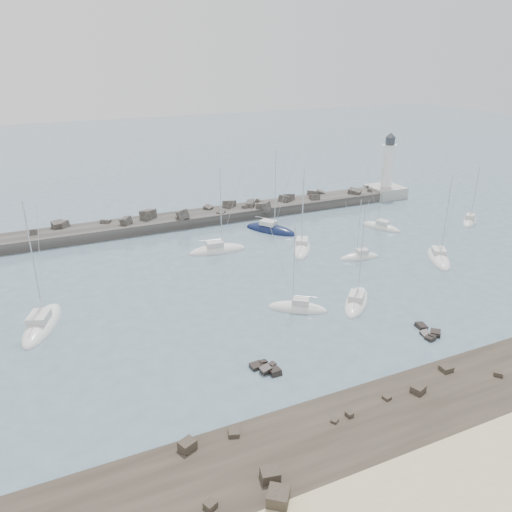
% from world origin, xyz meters
% --- Properties ---
extents(ground, '(400.00, 400.00, 0.00)m').
position_xyz_m(ground, '(0.00, 0.00, 0.00)').
color(ground, slate).
rests_on(ground, ground).
extents(rock_shelf, '(140.00, 12.00, 1.97)m').
position_xyz_m(rock_shelf, '(0.25, -22.00, 0.03)').
color(rock_shelf, black).
rests_on(rock_shelf, ground).
extents(rock_cluster_near, '(2.58, 3.03, 1.62)m').
position_xyz_m(rock_cluster_near, '(-4.99, -9.80, 0.03)').
color(rock_cluster_near, black).
rests_on(rock_cluster_near, ground).
extents(rock_cluster_far, '(2.52, 3.86, 1.19)m').
position_xyz_m(rock_cluster_far, '(14.85, -11.08, 0.09)').
color(rock_cluster_far, black).
rests_on(rock_cluster_far, ground).
extents(breakwater, '(115.00, 7.68, 5.14)m').
position_xyz_m(breakwater, '(-7.38, 38.01, 0.30)').
color(breakwater, '#322F2C').
rests_on(breakwater, ground).
extents(lighthouse, '(7.00, 7.00, 14.60)m').
position_xyz_m(lighthouse, '(47.00, 38.00, 3.09)').
color(lighthouse, '#A0A09B').
rests_on(lighthouse, ground).
extents(sailboat_3, '(6.65, 10.77, 16.28)m').
position_xyz_m(sailboat_3, '(-25.23, 8.98, 0.15)').
color(sailboat_3, white).
rests_on(sailboat_3, ground).
extents(sailboat_4, '(9.55, 3.72, 14.74)m').
position_xyz_m(sailboat_4, '(1.75, 22.65, 0.15)').
color(sailboat_4, white).
rests_on(sailboat_4, ground).
extents(sailboat_5, '(7.43, 6.13, 11.94)m').
position_xyz_m(sailboat_5, '(4.05, 0.15, 0.15)').
color(sailboat_5, white).
rests_on(sailboat_5, ground).
extents(sailboat_6, '(7.29, 9.12, 14.36)m').
position_xyz_m(sailboat_6, '(14.49, 17.67, 0.15)').
color(sailboat_6, white).
rests_on(sailboat_6, ground).
extents(sailboat_7, '(8.01, 8.16, 13.79)m').
position_xyz_m(sailboat_7, '(11.73, -1.51, 0.14)').
color(sailboat_7, white).
rests_on(sailboat_7, ground).
extents(sailboat_8, '(8.22, 9.97, 15.79)m').
position_xyz_m(sailboat_8, '(13.85, 27.86, 0.15)').
color(sailboat_8, '#0E173C').
rests_on(sailboat_8, ground).
extents(sailboat_9, '(6.66, 3.09, 10.37)m').
position_xyz_m(sailboat_9, '(20.94, 10.75, 0.14)').
color(sailboat_9, white).
rests_on(sailboat_9, ground).
extents(sailboat_10, '(5.37, 7.78, 11.98)m').
position_xyz_m(sailboat_10, '(32.79, 20.95, 0.14)').
color(sailboat_10, white).
rests_on(sailboat_10, ground).
extents(sailboat_11, '(7.22, 9.38, 14.51)m').
position_xyz_m(sailboat_11, '(31.78, 5.27, 0.14)').
color(sailboat_11, white).
rests_on(sailboat_11, ground).
extents(sailboat_12, '(7.08, 5.82, 11.51)m').
position_xyz_m(sailboat_12, '(49.98, 16.53, 0.16)').
color(sailboat_12, white).
rests_on(sailboat_12, ground).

